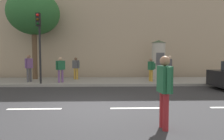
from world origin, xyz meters
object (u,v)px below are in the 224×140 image
(traffic_light, at_px, (39,36))
(pedestrian_with_bag, at_px, (61,68))
(pedestrian_in_light_jacket, at_px, (169,66))
(pedestrian_near_pole, at_px, (151,68))
(pedestrian_tallest, at_px, (29,66))
(pedestrian_with_backpack, at_px, (164,86))
(pedestrian_in_red_top, at_px, (76,66))
(street_tree, at_px, (34,13))
(poster_column, at_px, (158,59))

(traffic_light, bearing_deg, pedestrian_with_bag, 31.32)
(pedestrian_with_bag, bearing_deg, pedestrian_in_light_jacket, 3.22)
(pedestrian_near_pole, bearing_deg, traffic_light, -171.59)
(pedestrian_tallest, distance_m, pedestrian_in_light_jacket, 8.96)
(pedestrian_with_bag, bearing_deg, pedestrian_tallest, 173.01)
(pedestrian_tallest, height_order, pedestrian_in_light_jacket, pedestrian_tallest)
(pedestrian_with_backpack, xyz_separation_m, pedestrian_in_red_top, (-3.50, 9.58, 0.03))
(traffic_light, height_order, pedestrian_in_light_jacket, traffic_light)
(pedestrian_with_bag, distance_m, pedestrian_in_red_top, 1.87)
(pedestrian_in_light_jacket, height_order, pedestrian_in_red_top, pedestrian_in_light_jacket)
(street_tree, distance_m, pedestrian_with_backpack, 12.36)
(pedestrian_in_red_top, bearing_deg, poster_column, 1.81)
(traffic_light, xyz_separation_m, pedestrian_tallest, (-0.96, 0.90, -1.76))
(street_tree, relative_size, pedestrian_near_pole, 4.16)
(pedestrian_with_backpack, xyz_separation_m, pedestrian_with_bag, (-4.20, 7.85, 0.02))
(street_tree, xyz_separation_m, pedestrian_in_red_top, (2.96, -0.26, -3.73))
(poster_column, xyz_separation_m, pedestrian_in_red_top, (-5.92, -0.19, -0.49))
(pedestrian_with_bag, relative_size, pedestrian_in_red_top, 1.00)
(traffic_light, relative_size, pedestrian_in_light_jacket, 2.44)
(poster_column, relative_size, pedestrian_near_pole, 1.87)
(poster_column, bearing_deg, pedestrian_near_pole, -119.19)
(pedestrian_near_pole, height_order, pedestrian_in_red_top, pedestrian_in_red_top)
(pedestrian_with_backpack, bearing_deg, pedestrian_near_pole, 79.27)
(pedestrian_in_light_jacket, xyz_separation_m, pedestrian_with_bag, (-6.93, -0.39, -0.08))
(poster_column, bearing_deg, pedestrian_in_red_top, -178.19)
(pedestrian_with_backpack, distance_m, pedestrian_tallest, 10.22)
(street_tree, xyz_separation_m, pedestrian_with_backpack, (6.46, -9.84, -3.76))
(street_tree, distance_m, pedestrian_with_bag, 4.80)
(pedestrian_in_light_jacket, bearing_deg, street_tree, 170.14)
(street_tree, relative_size, pedestrian_in_red_top, 3.99)
(traffic_light, distance_m, pedestrian_tallest, 2.20)
(pedestrian_in_light_jacket, distance_m, pedestrian_with_bag, 6.94)
(pedestrian_with_backpack, distance_m, pedestrian_in_light_jacket, 8.68)
(poster_column, height_order, pedestrian_with_backpack, poster_column)
(pedestrian_with_backpack, bearing_deg, street_tree, 123.31)
(pedestrian_with_backpack, relative_size, pedestrian_near_pole, 1.17)
(pedestrian_near_pole, bearing_deg, poster_column, 60.81)
(pedestrian_with_backpack, bearing_deg, poster_column, 76.05)
(street_tree, relative_size, pedestrian_with_bag, 3.97)
(pedestrian_with_backpack, bearing_deg, pedestrian_with_bag, 118.15)
(street_tree, xyz_separation_m, pedestrian_in_light_jacket, (9.19, -1.60, -3.66))
(traffic_light, height_order, pedestrian_tallest, traffic_light)
(traffic_light, relative_size, pedestrian_with_backpack, 2.34)
(traffic_light, bearing_deg, poster_column, 18.44)
(street_tree, relative_size, pedestrian_tallest, 3.59)
(pedestrian_in_light_jacket, bearing_deg, pedestrian_with_bag, -176.78)
(pedestrian_tallest, relative_size, pedestrian_with_bag, 1.10)
(poster_column, bearing_deg, traffic_light, -161.56)
(pedestrian_with_backpack, bearing_deg, traffic_light, 126.18)
(traffic_light, bearing_deg, pedestrian_tallest, 137.06)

